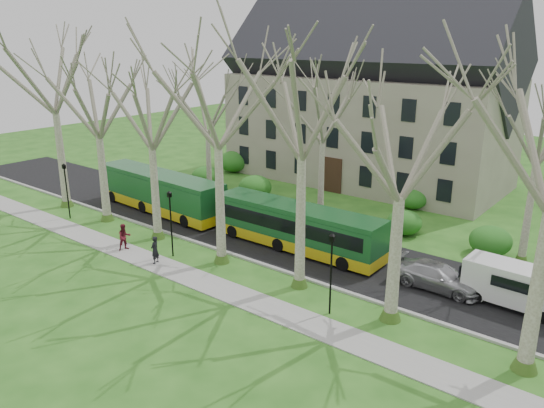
# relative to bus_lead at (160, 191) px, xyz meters

# --- Properties ---
(ground) EXTENTS (120.00, 120.00, 0.00)m
(ground) POSITION_rel_bus_lead_xyz_m (13.79, -4.59, -1.69)
(ground) COLOR #275B1A
(ground) RESTS_ON ground
(sidewalk) EXTENTS (70.00, 2.00, 0.06)m
(sidewalk) POSITION_rel_bus_lead_xyz_m (13.79, -7.09, -1.66)
(sidewalk) COLOR gray
(sidewalk) RESTS_ON ground
(road) EXTENTS (80.00, 8.00, 0.06)m
(road) POSITION_rel_bus_lead_xyz_m (13.79, 0.91, -1.66)
(road) COLOR black
(road) RESTS_ON ground
(curb) EXTENTS (80.00, 0.25, 0.14)m
(curb) POSITION_rel_bus_lead_xyz_m (13.79, -3.09, -1.62)
(curb) COLOR #A5A39E
(curb) RESTS_ON ground
(building) EXTENTS (26.50, 12.20, 16.00)m
(building) POSITION_rel_bus_lead_xyz_m (7.79, 19.41, 6.38)
(building) COLOR gray
(building) RESTS_ON ground
(tree_row_verge) EXTENTS (49.00, 7.00, 14.00)m
(tree_row_verge) POSITION_rel_bus_lead_xyz_m (13.79, -4.29, 5.31)
(tree_row_verge) COLOR gray
(tree_row_verge) RESTS_ON ground
(tree_row_far) EXTENTS (33.00, 7.00, 12.00)m
(tree_row_far) POSITION_rel_bus_lead_xyz_m (12.45, 6.41, 4.31)
(tree_row_far) COLOR gray
(tree_row_far) RESTS_ON ground
(lamp_row) EXTENTS (36.22, 0.22, 4.30)m
(lamp_row) POSITION_rel_bus_lead_xyz_m (13.79, -5.59, 0.89)
(lamp_row) COLOR black
(lamp_row) RESTS_ON ground
(hedges) EXTENTS (30.60, 8.60, 2.00)m
(hedges) POSITION_rel_bus_lead_xyz_m (9.12, 9.41, -0.69)
(hedges) COLOR #265A19
(hedges) RESTS_ON ground
(bus_lead) EXTENTS (13.12, 3.34, 3.25)m
(bus_lead) POSITION_rel_bus_lead_xyz_m (0.00, 0.00, 0.00)
(bus_lead) COLOR #164D22
(bus_lead) RESTS_ON road
(bus_follow) EXTENTS (12.27, 2.64, 3.06)m
(bus_follow) POSITION_rel_bus_lead_xyz_m (13.35, 0.37, -0.09)
(bus_follow) COLOR #164D22
(bus_follow) RESTS_ON road
(sedan) EXTENTS (4.99, 2.03, 1.45)m
(sedan) POSITION_rel_bus_lead_xyz_m (23.04, 0.51, -0.90)
(sedan) COLOR #A1A2A6
(sedan) RESTS_ON road
(van_a) EXTENTS (5.25, 2.06, 2.26)m
(van_a) POSITION_rel_bus_lead_xyz_m (27.02, 0.99, -0.49)
(van_a) COLOR silver
(van_a) RESTS_ON road
(pedestrian_a) EXTENTS (0.58, 0.74, 1.77)m
(pedestrian_a) POSITION_rel_bus_lead_xyz_m (7.88, -7.09, -0.74)
(pedestrian_a) COLOR black
(pedestrian_a) RESTS_ON sidewalk
(pedestrian_b) EXTENTS (0.90, 1.03, 1.79)m
(pedestrian_b) POSITION_rel_bus_lead_xyz_m (4.57, -6.91, -0.73)
(pedestrian_b) COLOR maroon
(pedestrian_b) RESTS_ON sidewalk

